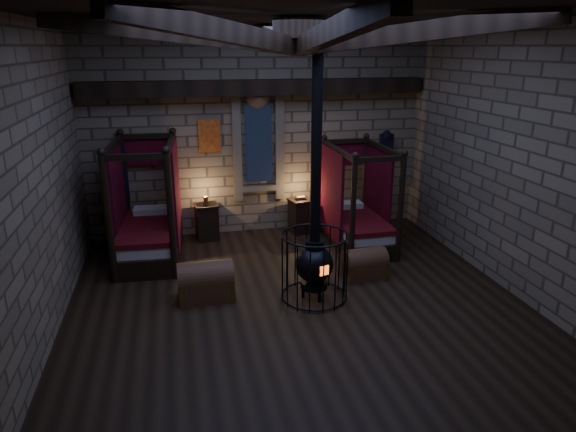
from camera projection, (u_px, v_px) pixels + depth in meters
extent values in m
cube|color=black|center=(297.00, 303.00, 8.05)|extent=(7.00, 7.00, 0.01)
cube|color=#847054|center=(258.00, 134.00, 10.63)|extent=(7.00, 0.02, 4.20)
cube|color=#847054|center=(401.00, 271.00, 4.14)|extent=(7.00, 0.02, 4.20)
cube|color=#847054|center=(36.00, 186.00, 6.66)|extent=(0.02, 7.00, 4.20)
cube|color=#847054|center=(512.00, 161.00, 8.11)|extent=(0.02, 7.00, 4.20)
cube|color=black|center=(299.00, 16.00, 6.72)|extent=(7.00, 7.00, 0.01)
cube|color=black|center=(258.00, 87.00, 10.16)|extent=(6.86, 0.35, 0.30)
cylinder|color=black|center=(299.00, 28.00, 6.77)|extent=(0.70, 0.70, 0.25)
cube|color=black|center=(258.00, 144.00, 10.64)|extent=(0.55, 0.04, 1.60)
cube|color=#980D0E|center=(209.00, 136.00, 10.38)|extent=(0.45, 0.03, 0.65)
cube|color=black|center=(120.00, 173.00, 10.10)|extent=(0.30, 0.10, 1.15)
cube|color=black|center=(385.00, 160.00, 11.27)|extent=(0.30, 0.10, 1.15)
cube|color=black|center=(151.00, 249.00, 9.71)|extent=(1.21, 2.15, 0.36)
cube|color=beige|center=(149.00, 235.00, 9.62)|extent=(1.08, 1.98, 0.22)
cube|color=maroon|center=(149.00, 228.00, 9.58)|extent=(1.14, 2.02, 0.10)
cube|color=beige|center=(152.00, 211.00, 10.26)|extent=(0.72, 0.39, 0.14)
cube|color=#5E0817|center=(148.00, 151.00, 10.15)|extent=(1.10, 0.12, 0.55)
cylinder|color=black|center=(109.00, 221.00, 8.41)|extent=(0.11, 0.11, 2.20)
cylinder|color=black|center=(126.00, 189.00, 10.28)|extent=(0.11, 0.11, 2.20)
cylinder|color=black|center=(171.00, 218.00, 8.56)|extent=(0.11, 0.11, 2.20)
cylinder|color=black|center=(177.00, 187.00, 10.43)|extent=(0.11, 0.11, 2.20)
cube|color=#5E0817|center=(119.00, 196.00, 9.61)|extent=(0.16, 1.50, 1.95)
cube|color=#5E0817|center=(176.00, 194.00, 9.76)|extent=(0.16, 1.50, 1.95)
cube|color=black|center=(357.00, 238.00, 10.31)|extent=(0.99, 1.90, 0.33)
cube|color=beige|center=(358.00, 226.00, 10.22)|extent=(0.88, 1.76, 0.20)
cube|color=maroon|center=(358.00, 220.00, 10.18)|extent=(0.94, 1.79, 0.09)
cube|color=beige|center=(347.00, 205.00, 10.80)|extent=(0.64, 0.32, 0.13)
cube|color=#5E0817|center=(345.00, 154.00, 10.70)|extent=(1.00, 0.05, 0.50)
cylinder|color=black|center=(353.00, 213.00, 9.10)|extent=(0.10, 0.10, 2.01)
cylinder|color=black|center=(323.00, 187.00, 10.79)|extent=(0.10, 0.10, 2.01)
cylinder|color=black|center=(401.00, 210.00, 9.29)|extent=(0.10, 0.10, 2.01)
cylinder|color=black|center=(364.00, 185.00, 10.98)|extent=(0.10, 0.10, 2.01)
cube|color=#5E0817|center=(331.00, 193.00, 10.18)|extent=(0.06, 1.37, 1.78)
cube|color=#5E0817|center=(377.00, 190.00, 10.38)|extent=(0.06, 1.37, 1.78)
cube|color=#59321C|center=(206.00, 288.00, 8.15)|extent=(0.87, 0.54, 0.36)
cylinder|color=#59321C|center=(205.00, 277.00, 8.09)|extent=(0.87, 0.54, 0.53)
cube|color=#A78C33|center=(180.00, 290.00, 8.06)|extent=(0.06, 0.55, 0.38)
cube|color=#A78C33|center=(231.00, 285.00, 8.24)|extent=(0.06, 0.55, 0.38)
cube|color=#59321C|center=(364.00, 269.00, 8.90)|extent=(0.78, 0.53, 0.31)
cylinder|color=#59321C|center=(364.00, 261.00, 8.85)|extent=(0.78, 0.53, 0.45)
cube|color=#A78C33|center=(346.00, 271.00, 8.80)|extent=(0.10, 0.47, 0.32)
cube|color=#A78C33|center=(381.00, 266.00, 9.01)|extent=(0.10, 0.47, 0.32)
cube|color=black|center=(207.00, 223.00, 10.59)|extent=(0.47, 0.46, 0.72)
cube|color=black|center=(206.00, 205.00, 10.47)|extent=(0.52, 0.50, 0.04)
cylinder|color=#A78C33|center=(206.00, 200.00, 10.44)|extent=(0.10, 0.10, 0.16)
cube|color=black|center=(300.00, 217.00, 10.99)|extent=(0.50, 0.48, 0.70)
cube|color=black|center=(301.00, 200.00, 10.87)|extent=(0.54, 0.53, 0.04)
cube|color=#59321C|center=(301.00, 198.00, 10.86)|extent=(0.20, 0.17, 0.05)
cylinder|color=black|center=(314.00, 284.00, 8.14)|extent=(0.43, 0.43, 0.11)
sphere|color=black|center=(314.00, 264.00, 8.03)|extent=(0.60, 0.60, 0.60)
cylinder|color=black|center=(315.00, 245.00, 7.92)|extent=(0.30, 0.30, 0.15)
cube|color=#FF5914|center=(324.00, 271.00, 7.79)|extent=(0.15, 0.06, 0.15)
cylinder|color=black|center=(316.00, 142.00, 7.42)|extent=(0.16, 0.16, 3.09)
torus|color=black|center=(314.00, 295.00, 8.20)|extent=(1.06, 1.06, 0.03)
torus|color=black|center=(315.00, 235.00, 7.87)|extent=(1.06, 1.06, 0.03)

